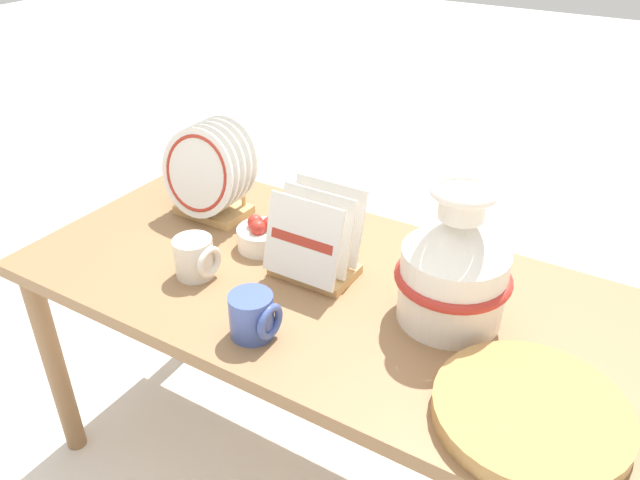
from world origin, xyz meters
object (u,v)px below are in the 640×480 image
object	(u,v)px
dish_rack_square_plates	(315,247)
mug_cobalt_glaze	(254,316)
mug_cream_glaze	(196,258)
dish_rack_round_plates	(209,176)
ceramic_vase	(454,266)
wicker_charger_stack	(531,413)
fruit_bowl	(262,235)

from	to	relation	value
dish_rack_square_plates	mug_cobalt_glaze	xyz separation A→B (m)	(0.01, -0.26, -0.03)
mug_cobalt_glaze	dish_rack_square_plates	bearing A→B (deg)	92.53
dish_rack_square_plates	mug_cream_glaze	distance (m)	0.28
mug_cream_glaze	mug_cobalt_glaze	xyz separation A→B (m)	(0.25, -0.11, 0.00)
mug_cream_glaze	dish_rack_square_plates	bearing A→B (deg)	32.63
dish_rack_round_plates	mug_cobalt_glaze	distance (m)	0.55
ceramic_vase	wicker_charger_stack	size ratio (longest dim) A/B	0.92
dish_rack_square_plates	mug_cream_glaze	size ratio (longest dim) A/B	2.09
dish_rack_square_plates	dish_rack_round_plates	bearing A→B (deg)	165.69
mug_cream_glaze	dish_rack_round_plates	bearing A→B (deg)	123.00
wicker_charger_stack	mug_cream_glaze	world-z (taller)	mug_cream_glaze
dish_rack_square_plates	wicker_charger_stack	bearing A→B (deg)	-19.12
dish_rack_square_plates	mug_cream_glaze	world-z (taller)	dish_rack_square_plates
dish_rack_square_plates	wicker_charger_stack	size ratio (longest dim) A/B	0.61
ceramic_vase	mug_cream_glaze	world-z (taller)	ceramic_vase
dish_rack_square_plates	fruit_bowl	size ratio (longest dim) A/B	1.67
ceramic_vase	dish_rack_round_plates	bearing A→B (deg)	172.58
dish_rack_round_plates	wicker_charger_stack	distance (m)	1.01
ceramic_vase	mug_cobalt_glaze	distance (m)	0.42
ceramic_vase	dish_rack_round_plates	distance (m)	0.74
dish_rack_round_plates	mug_cream_glaze	distance (m)	0.31
ceramic_vase	wicker_charger_stack	distance (m)	0.33
wicker_charger_stack	fruit_bowl	size ratio (longest dim) A/B	2.71
dish_rack_round_plates	dish_rack_square_plates	xyz separation A→B (m)	(0.40, -0.10, -0.04)
mug_cream_glaze	mug_cobalt_glaze	world-z (taller)	same
dish_rack_square_plates	fruit_bowl	world-z (taller)	dish_rack_square_plates
dish_rack_square_plates	fruit_bowl	bearing A→B (deg)	169.62
mug_cream_glaze	fruit_bowl	size ratio (longest dim) A/B	0.80
ceramic_vase	wicker_charger_stack	world-z (taller)	ceramic_vase
ceramic_vase	fruit_bowl	size ratio (longest dim) A/B	2.49
dish_rack_round_plates	mug_cream_glaze	size ratio (longest dim) A/B	2.57
mug_cobalt_glaze	fruit_bowl	distance (m)	0.35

